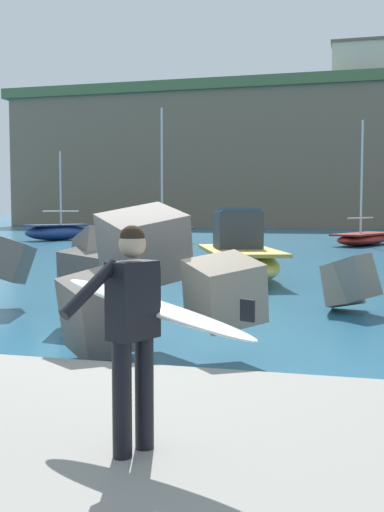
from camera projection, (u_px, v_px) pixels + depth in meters
The scene contains 12 objects.
ground_plane at pixel (132, 348), 9.67m from camera, with size 400.00×400.00×0.00m, color #235B7A.
breakwater_jetty at pixel (95, 270), 11.04m from camera, with size 29.56×7.09×2.27m.
surfer_with_board at pixel (140, 319), 4.93m from camera, with size 2.04×1.53×1.78m.
boat_near_left at pixel (239, 257), 18.83m from camera, with size 3.86×5.77×2.18m.
boat_near_centre at pixel (363, 238), 36.88m from camera, with size 4.14×6.45×7.23m.
boat_mid_centre at pixel (157, 235), 37.97m from camera, with size 4.51×5.05×8.19m.
boat_far_left at pixel (57, 232), 42.66m from camera, with size 3.97×5.13×6.03m.
mooring_buoy_inner at pixel (368, 263), 22.27m from camera, with size 0.44×0.44×0.44m.
mooring_buoy_middle at pixel (147, 237), 42.49m from camera, with size 0.44×0.44×0.44m.
headland_bluff at pixel (363, 161), 81.73m from camera, with size 85.22×33.21×16.64m.
station_building_west at pixel (361, 66), 73.69m from camera, with size 6.74×7.81×4.52m.
station_building_east at pixel (269, 94), 90.97m from camera, with size 7.10×5.60×4.30m.
Camera 1 is at (3.31, -8.99, 2.14)m, focal length 44.07 mm.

